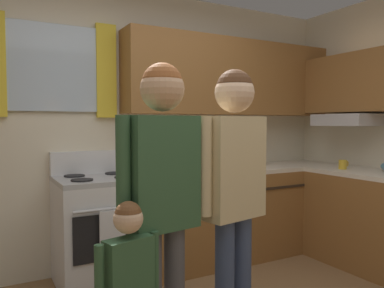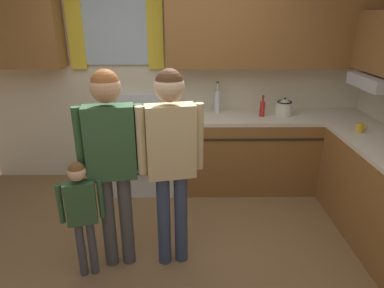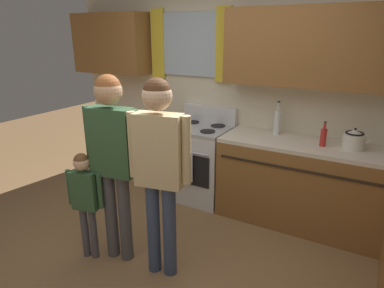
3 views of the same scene
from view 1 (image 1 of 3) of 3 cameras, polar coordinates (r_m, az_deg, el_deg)
name	(u,v)px [view 1 (image 1 of 3)]	position (r m, az deg, el deg)	size (l,w,h in m)	color
back_wall_unit	(134,105)	(3.67, -8.60, 5.71)	(4.60, 0.42, 2.60)	beige
kitchen_counter_run	(299,216)	(3.94, 15.54, -10.18)	(2.26, 2.15, 0.90)	brown
stove_oven	(100,228)	(3.40, -13.45, -12.00)	(0.70, 0.67, 1.10)	silver
bottle_sauce_red	(236,159)	(3.88, 6.55, -2.18)	(0.06, 0.06, 0.25)	red
bottle_tall_clear	(183,155)	(3.75, -1.30, -1.59)	(0.07, 0.07, 0.37)	silver
mug_mustard_yellow	(343,164)	(4.04, 21.42, -2.83)	(0.12, 0.08, 0.09)	gold
stovetop_kettle	(254,157)	(4.08, 9.17, -1.90)	(0.27, 0.20, 0.21)	silver
adult_holding_child	(163,185)	(1.96, -4.36, -6.03)	(0.51, 0.22, 1.65)	#4C4C51
adult_in_plaid	(234,178)	(2.20, 6.23, -5.03)	(0.50, 0.23, 1.65)	#38476B
small_child	(129,283)	(1.87, -9.36, -19.64)	(0.33, 0.15, 1.00)	#4C4C56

